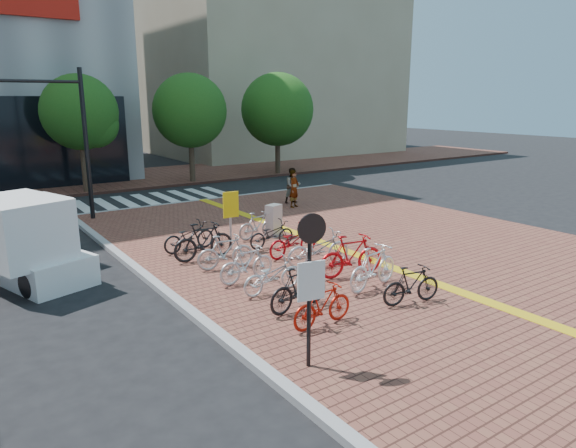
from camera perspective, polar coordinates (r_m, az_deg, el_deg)
ground at (r=14.12m, az=4.41°, el=-6.42°), size 120.00×120.00×0.00m
sidewalk at (r=13.44m, az=28.79°, el=-8.88°), size 14.00×34.00×0.15m
tactile_strip at (r=12.57m, az=26.73°, el=-9.76°), size 0.40×34.00×0.01m
kerb_west at (r=8.35m, az=4.71°, el=-21.19°), size 0.25×34.00×0.15m
kerb_north at (r=25.45m, az=-7.43°, el=2.80°), size 14.00×0.25×0.15m
far_sidewalk at (r=32.71m, az=-19.49°, el=4.54°), size 70.00×8.00×0.15m
building_beige at (r=49.99m, az=-2.84°, el=18.47°), size 20.00×18.00×18.00m
crosswalk at (r=26.28m, az=-14.30°, el=2.67°), size 7.50×4.00×0.01m
street_trees at (r=30.80m, az=-9.01°, el=12.16°), size 16.20×4.60×6.35m
bike_0 at (r=10.98m, az=3.86°, el=-8.99°), size 1.57×0.49×0.93m
bike_1 at (r=11.76m, az=1.24°, el=-7.08°), size 1.79×0.71×1.04m
bike_2 at (r=12.79m, az=-1.78°, el=-5.73°), size 1.70×0.65×0.88m
bike_3 at (r=13.54m, az=-4.62°, el=-4.43°), size 1.67×0.55×0.99m
bike_4 at (r=14.63m, az=-6.97°, el=-3.08°), size 1.71×0.75×0.99m
bike_5 at (r=15.53m, az=-9.37°, el=-1.88°), size 1.91×0.56×1.14m
bike_6 at (r=16.54m, az=-10.95°, el=-1.37°), size 1.82×0.79×0.93m
bike_7 at (r=12.43m, az=13.56°, el=-6.58°), size 1.61×0.75×0.94m
bike_8 at (r=13.19m, az=9.45°, el=-4.75°), size 1.94×0.85×1.13m
bike_9 at (r=13.99m, az=7.04°, el=-3.49°), size 2.01×0.88×1.17m
bike_10 at (r=14.80m, az=3.41°, el=-2.73°), size 2.05×1.02×1.03m
bike_11 at (r=15.68m, az=0.56°, el=-1.89°), size 1.87×0.78×0.96m
bike_12 at (r=16.66m, az=-1.83°, el=-1.13°), size 1.64×0.57×0.86m
bike_13 at (r=17.69m, az=-3.37°, el=-0.13°), size 1.60×0.56×0.94m
pedestrian_a at (r=22.79m, az=0.69°, el=3.94°), size 0.72×0.62×1.66m
pedestrian_b at (r=23.71m, az=0.54°, el=4.29°), size 0.83×0.66×1.63m
utility_box at (r=17.94m, az=-1.61°, el=0.39°), size 0.61×0.52×1.13m
yellow_sign at (r=16.19m, az=-6.39°, el=1.56°), size 0.51×0.13×1.90m
notice_sign at (r=8.89m, az=2.52°, el=-5.40°), size 0.52×0.17×2.84m
traffic_light_pole at (r=21.49m, az=-25.32°, el=10.71°), size 3.15×1.22×5.87m
box_truck at (r=15.75m, az=-26.95°, el=-1.50°), size 2.96×4.46×2.38m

